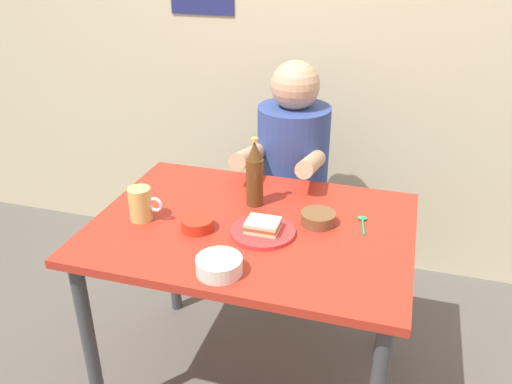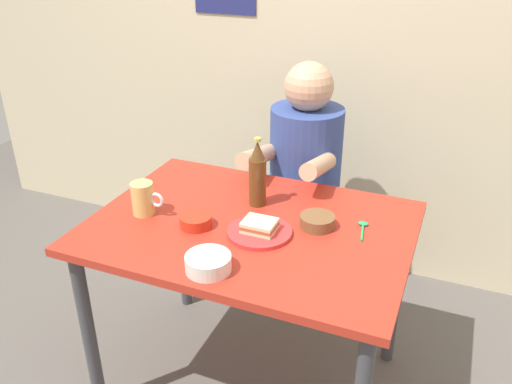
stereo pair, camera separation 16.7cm
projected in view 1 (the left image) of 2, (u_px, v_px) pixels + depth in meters
ground_plane at (253, 380)px, 2.17m from camera, size 6.00×6.00×0.00m
wall_back at (317, 13)px, 2.48m from camera, size 4.40×0.09×2.60m
dining_table at (252, 247)px, 1.88m from camera, size 1.10×0.80×0.74m
stool at (290, 231)px, 2.55m from camera, size 0.34×0.34×0.45m
person_seated at (292, 152)px, 2.36m from camera, size 0.33×0.56×0.72m
plate_orange at (263, 232)px, 1.78m from camera, size 0.22×0.22×0.01m
sandwich at (263, 225)px, 1.77m from camera, size 0.11×0.09×0.04m
beer_mug at (141, 204)px, 1.84m from camera, size 0.13×0.08×0.12m
beer_bottle at (255, 175)px, 1.92m from camera, size 0.06×0.06×0.26m
condiment_bowl_brown at (318, 218)px, 1.83m from camera, size 0.12×0.12×0.04m
rice_bowl_white at (219, 265)px, 1.57m from camera, size 0.14×0.14×0.05m
sauce_bowl_chili at (197, 224)px, 1.80m from camera, size 0.11×0.11×0.04m
spoon at (363, 221)px, 1.84m from camera, size 0.04×0.12×0.01m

